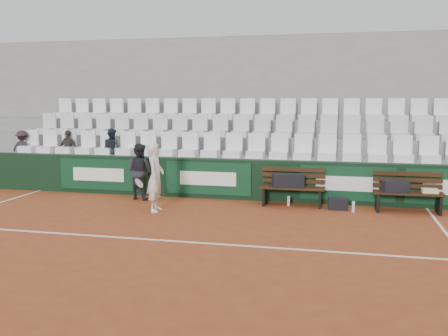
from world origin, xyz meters
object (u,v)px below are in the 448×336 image
ball_kid (140,171)px  spectator_b (68,133)px  bench_right (408,202)px  spectator_c (112,133)px  sports_bag_right (395,186)px  water_bottle_near (289,201)px  tennis_player (155,177)px  water_bottle_far (353,207)px  bench_left (292,196)px  sports_bag_left (288,180)px  spectator_a (22,133)px  sports_bag_ground (338,204)px

ball_kid → spectator_b: (-2.58, 1.08, 0.84)m
ball_kid → bench_right: bearing=-164.6°
spectator_c → sports_bag_right: bearing=-164.6°
water_bottle_near → tennis_player: bearing=-156.7°
water_bottle_far → bench_right: bearing=13.2°
bench_left → ball_kid: 3.85m
sports_bag_left → bench_left: bearing=12.0°
bench_right → spectator_b: (-8.97, 1.12, 1.32)m
bench_right → sports_bag_right: (-0.28, -0.01, 0.35)m
bench_right → spectator_a: size_ratio=1.42×
tennis_player → spectator_c: bearing=133.0°
bench_right → water_bottle_near: bench_right is taller
sports_bag_ground → spectator_c: bearing=169.0°
spectator_b → spectator_c: bearing=-169.5°
water_bottle_near → ball_kid: bearing=-179.7°
ball_kid → spectator_c: (-1.25, 1.08, 0.87)m
ball_kid → sports_bag_ground: bearing=-165.6°
ball_kid → spectator_c: spectator_c is taller
bench_right → ball_kid: 6.40m
sports_bag_left → spectator_c: spectator_c is taller
spectator_b → spectator_c: 1.33m
spectator_c → tennis_player: bearing=157.1°
water_bottle_near → spectator_b: (-6.32, 1.06, 1.42)m
ball_kid → water_bottle_far: bearing=-167.7°
bench_left → ball_kid: bearing=-179.1°
sports_bag_right → tennis_player: tennis_player is taller
sports_bag_ground → water_bottle_near: (-1.14, 0.14, -0.01)m
sports_bag_left → water_bottle_near: 0.49m
spectator_c → spectator_b: bearing=24.1°
spectator_b → ball_kid: bearing=167.7°
spectator_b → water_bottle_near: bearing=-179.1°
water_bottle_far → sports_bag_ground: bearing=149.7°
water_bottle_near → tennis_player: 3.18m
spectator_a → bench_right: bearing=171.9°
bench_right → sports_bag_ground: 1.52m
bench_left → sports_bag_right: sports_bag_right is taller
spectator_b → spectator_c: size_ratio=0.94×
bench_right → tennis_player: 5.65m
sports_bag_right → spectator_c: 7.51m
sports_bag_right → sports_bag_left: bearing=177.9°
tennis_player → spectator_b: size_ratio=1.43×
sports_bag_ground → spectator_a: (-8.93, 1.20, 1.40)m
sports_bag_left → spectator_b: spectator_b is taller
water_bottle_near → ball_kid: (-3.74, -0.02, 0.58)m
bench_left → ball_kid: size_ratio=1.07×
bench_right → spectator_c: (-7.64, 1.12, 1.35)m
water_bottle_near → water_bottle_far: 1.51m
water_bottle_far → spectator_c: spectator_c is taller
bench_left → sports_bag_ground: size_ratio=3.43×
ball_kid → spectator_b: bearing=-6.9°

